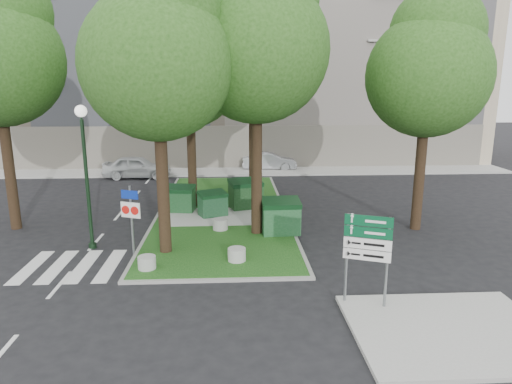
{
  "coord_description": "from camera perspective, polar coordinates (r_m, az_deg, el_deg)",
  "views": [
    {
      "loc": [
        0.99,
        -13.69,
        6.19
      ],
      "look_at": [
        1.94,
        3.93,
        2.0
      ],
      "focal_mm": 32.0,
      "sensor_mm": 36.0,
      "label": 1
    }
  ],
  "objects": [
    {
      "name": "building_sidewalk",
      "position": [
        32.78,
        -4.78,
        2.53
      ],
      "size": [
        42.0,
        3.0,
        0.12
      ],
      "primitive_type": "cube",
      "color": "#999993",
      "rests_on": "ground"
    },
    {
      "name": "ground",
      "position": [
        15.06,
        -6.72,
        -11.02
      ],
      "size": [
        120.0,
        120.0,
        0.0
      ],
      "primitive_type": "plane",
      "color": "black",
      "rests_on": "ground"
    },
    {
      "name": "bollard_mid",
      "position": [
        19.59,
        -4.49,
        -4.03
      ],
      "size": [
        0.64,
        0.64,
        0.46
      ],
      "primitive_type": "cylinder",
      "color": "gray",
      "rests_on": "median_island"
    },
    {
      "name": "dumpster_a",
      "position": [
        22.54,
        -9.43,
        -0.84
      ],
      "size": [
        1.51,
        1.16,
        1.28
      ],
      "rotation": [
        0.0,
        0.0,
        -0.15
      ],
      "color": "#103B18",
      "rests_on": "median_island"
    },
    {
      "name": "tree_street_right",
      "position": [
        20.44,
        20.97,
        14.73
      ],
      "size": [
        5.0,
        5.0,
        10.06
      ],
      "color": "black",
      "rests_on": "ground"
    },
    {
      "name": "bollard_left",
      "position": [
        15.95,
        -13.48,
        -8.56
      ],
      "size": [
        0.6,
        0.6,
        0.43
      ],
      "primitive_type": "cylinder",
      "color": "#A1A29D",
      "rests_on": "median_island"
    },
    {
      "name": "street_lamp",
      "position": [
        18.05,
        -20.58,
        3.71
      ],
      "size": [
        0.43,
        0.43,
        5.45
      ],
      "color": "black",
      "rests_on": "ground"
    },
    {
      "name": "dumpster_c",
      "position": [
        22.8,
        -1.31,
        -0.25
      ],
      "size": [
        1.83,
        1.51,
        1.47
      ],
      "rotation": [
        0.0,
        0.0,
        0.29
      ],
      "color": "#0F3412",
      "rests_on": "median_island"
    },
    {
      "name": "car_silver",
      "position": [
        33.69,
        1.68,
        3.89
      ],
      "size": [
        4.02,
        1.59,
        1.3
      ],
      "primitive_type": "imported",
      "rotation": [
        0.0,
        0.0,
        1.52
      ],
      "color": "#A7A9AF",
      "rests_on": "ground"
    },
    {
      "name": "directional_sign",
      "position": [
        13.01,
        13.75,
        -6.55
      ],
      "size": [
        1.22,
        0.52,
        2.6
      ],
      "rotation": [
        0.0,
        0.0,
        -0.38
      ],
      "color": "slate",
      "rests_on": "sidewalk_corner"
    },
    {
      "name": "tree_median_far",
      "position": [
        25.87,
        -0.22,
        18.08
      ],
      "size": [
        5.8,
        5.8,
        11.93
      ],
      "color": "black",
      "rests_on": "ground"
    },
    {
      "name": "tree_median_near_left",
      "position": [
        16.46,
        -12.01,
        17.01
      ],
      "size": [
        5.2,
        5.2,
        10.53
      ],
      "color": "black",
      "rests_on": "ground"
    },
    {
      "name": "sidewalk_corner",
      "position": [
        13.11,
        23.11,
        -15.69
      ],
      "size": [
        5.0,
        4.0,
        0.12
      ],
      "primitive_type": "cube",
      "color": "#999993",
      "rests_on": "ground"
    },
    {
      "name": "traffic_sign_pole",
      "position": [
        17.21,
        -15.34,
        -2.31
      ],
      "size": [
        0.75,
        0.33,
        2.62
      ],
      "rotation": [
        0.0,
        0.0,
        -0.38
      ],
      "color": "slate",
      "rests_on": "ground"
    },
    {
      "name": "dumpster_b",
      "position": [
        21.58,
        -5.44,
        -1.47
      ],
      "size": [
        1.52,
        1.32,
        1.19
      ],
      "rotation": [
        0.0,
        0.0,
        0.39
      ],
      "color": "#10381B",
      "rests_on": "median_island"
    },
    {
      "name": "zebra_crossing",
      "position": [
        17.07,
        -19.22,
        -8.67
      ],
      "size": [
        5.0,
        3.0,
        0.01
      ],
      "primitive_type": "cube",
      "color": "silver",
      "rests_on": "ground"
    },
    {
      "name": "dumpster_d",
      "position": [
        18.98,
        3.11,
        -3.07
      ],
      "size": [
        1.63,
        1.18,
        1.48
      ],
      "rotation": [
        0.0,
        0.0,
        0.04
      ],
      "color": "#154621",
      "rests_on": "median_island"
    },
    {
      "name": "tree_median_near_right",
      "position": [
        18.37,
        0.36,
        18.97
      ],
      "size": [
        5.6,
        5.6,
        11.46
      ],
      "color": "black",
      "rests_on": "ground"
    },
    {
      "name": "car_white",
      "position": [
        31.7,
        -14.64,
        3.05
      ],
      "size": [
        4.46,
        1.83,
        1.52
      ],
      "primitive_type": "imported",
      "rotation": [
        0.0,
        0.0,
        1.56
      ],
      "color": "silver",
      "rests_on": "ground"
    },
    {
      "name": "apartment_building",
      "position": [
        39.74,
        -4.71,
        15.93
      ],
      "size": [
        41.0,
        12.0,
        16.0
      ],
      "primitive_type": "cube",
      "color": "tan",
      "rests_on": "ground"
    },
    {
      "name": "tree_median_mid",
      "position": [
        22.84,
        -8.16,
        15.21
      ],
      "size": [
        4.8,
        4.8,
        9.99
      ],
      "color": "black",
      "rests_on": "ground"
    },
    {
      "name": "litter_bin",
      "position": [
        24.62,
        0.29,
        0.02
      ],
      "size": [
        0.44,
        0.44,
        0.78
      ],
      "primitive_type": "cylinder",
      "color": "yellow",
      "rests_on": "median_island"
    },
    {
      "name": "bollard_right",
      "position": [
        16.2,
        -2.42,
        -7.8
      ],
      "size": [
        0.63,
        0.63,
        0.45
      ],
      "primitive_type": "cylinder",
      "color": "#A2A39E",
      "rests_on": "median_island"
    },
    {
      "name": "median_island",
      "position": [
        22.54,
        -4.23,
        -2.46
      ],
      "size": [
        6.0,
        16.0,
        0.12
      ],
      "primitive_type": "cube",
      "color": "#133F12",
      "rests_on": "ground"
    },
    {
      "name": "median_kerb",
      "position": [
        22.55,
        -4.23,
        -2.48
      ],
      "size": [
        6.3,
        16.3,
        0.1
      ],
      "primitive_type": "cube",
      "color": "gray",
      "rests_on": "ground"
    }
  ]
}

